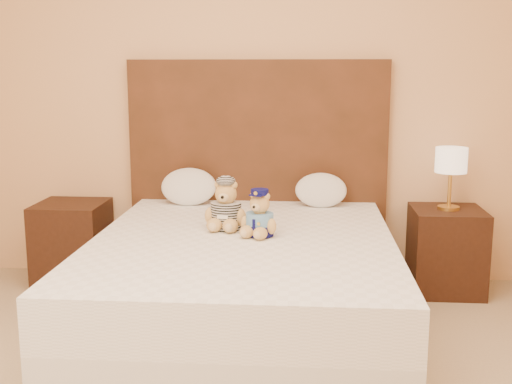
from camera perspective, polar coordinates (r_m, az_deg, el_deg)
bed at (r=3.53m, az=-1.12°, el=-8.36°), size 1.60×2.00×0.55m
headboard at (r=4.39m, az=0.13°, el=1.87°), size 1.75×0.08×1.50m
nightstand_left at (r=4.56m, az=-16.01°, el=-4.34°), size 0.45×0.45×0.55m
nightstand_right at (r=4.37m, az=16.54°, el=-5.00°), size 0.45×0.45×0.55m
lamp at (r=4.26m, az=16.95°, el=2.46°), size 0.20×0.20×0.40m
teddy_police at (r=3.44m, az=0.33°, el=-1.88°), size 0.29×0.28×0.25m
teddy_prisoner at (r=3.59m, az=-2.69°, el=-1.12°), size 0.28×0.27×0.28m
pillow_left at (r=4.28m, az=-6.01°, el=0.64°), size 0.37×0.24×0.26m
pillow_right at (r=4.22m, az=5.80°, el=0.31°), size 0.34×0.22×0.24m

